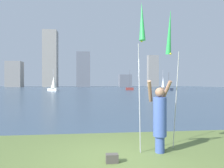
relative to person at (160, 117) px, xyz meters
name	(u,v)px	position (x,y,z in m)	size (l,w,h in m)	color
ground	(90,90)	(-1.15, 50.52, -1.01)	(120.00, 138.00, 0.12)	#5B7038
person	(160,117)	(0.00, 0.00, 0.00)	(0.70, 0.52, 1.92)	#3F59A5
kite_flag_left	(142,26)	(-0.51, -0.10, 2.37)	(0.16, 0.52, 3.95)	#B2B2B7
kite_flag_right	(170,35)	(0.51, 0.61, 2.32)	(0.16, 0.86, 4.01)	#B2B2B7
bag	(112,158)	(-1.34, -0.58, -0.85)	(0.29, 0.18, 0.20)	#4C4742
sailboat_0	(169,89)	(18.62, 47.32, -0.61)	(1.37, 3.09, 4.62)	#333D51
sailboat_1	(163,84)	(18.43, 50.82, 0.74)	(1.39, 1.94, 5.31)	brown
sailboat_4	(130,89)	(9.13, 50.14, -0.57)	(2.05, 0.87, 5.12)	maroon
sailboat_5	(54,84)	(-9.51, 45.08, 0.68)	(2.83, 2.45, 5.25)	white
skyline_tower_0	(15,74)	(-36.38, 102.37, 5.13)	(7.02, 6.15, 12.15)	gray
skyline_tower_1	(50,59)	(-20.06, 104.94, 12.94)	(6.76, 7.36, 27.77)	gray
skyline_tower_2	(83,69)	(-3.82, 102.88, 7.70)	(6.67, 3.58, 17.30)	slate
skyline_tower_3	(125,81)	(16.94, 101.47, 2.07)	(6.12, 5.23, 6.04)	slate
skyline_tower_4	(153,71)	(31.97, 103.75, 7.15)	(5.42, 3.13, 16.19)	gray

